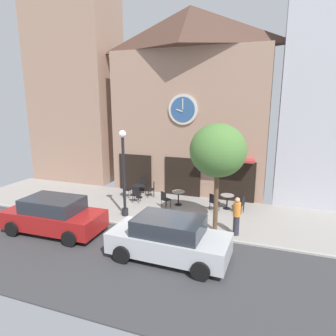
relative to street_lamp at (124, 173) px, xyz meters
name	(u,v)px	position (x,y,z in m)	size (l,w,h in m)	color
ground_plane	(161,234)	(2.41, -1.31, -2.18)	(24.97, 10.80, 0.13)	gray
clock_building	(189,100)	(1.74, 5.23, 3.46)	(9.34, 3.56, 10.84)	#9E7A66
neighbor_building_left	(75,71)	(-6.74, 5.84, 5.48)	(5.91, 3.50, 15.27)	#9E7A66
street_lamp	(124,173)	(0.00, 0.00, 0.00)	(0.36, 0.36, 4.24)	black
street_tree	(218,151)	(4.55, -0.22, 1.39)	(2.37, 2.13, 4.69)	brown
cafe_table_leftmost	(139,189)	(-0.53, 2.74, -1.62)	(0.70, 0.70, 0.75)	black
cafe_table_near_door	(178,195)	(2.04, 2.32, -1.61)	(0.70, 0.70, 0.77)	black
cafe_table_near_curb	(227,199)	(4.64, 2.64, -1.62)	(0.71, 0.71, 0.76)	black
cafe_chair_under_awning	(165,198)	(1.50, 1.65, -1.62)	(0.54, 0.54, 0.90)	black
cafe_chair_corner	(213,201)	(4.01, 2.12, -1.62)	(0.56, 0.56, 0.90)	black
cafe_chair_curbside	(152,188)	(0.15, 3.17, -1.62)	(0.51, 0.51, 0.90)	black
cafe_chair_near_tree	(136,193)	(-0.30, 1.90, -1.62)	(0.46, 0.46, 0.90)	black
cafe_chair_left_end	(126,188)	(-1.32, 2.59, -1.62)	(0.45, 0.45, 0.90)	black
cafe_chair_right_end	(241,203)	(5.39, 2.25, -1.62)	(0.50, 0.50, 0.90)	black
cafe_chair_near_lamp	(143,185)	(-0.63, 3.55, -1.62)	(0.51, 0.51, 0.90)	black
cafe_chair_by_entrance	(242,199)	(5.39, 2.86, -1.62)	(0.42, 0.42, 0.90)	black
pedestrian_orange	(237,216)	(5.47, -0.37, -1.29)	(0.40, 0.40, 1.67)	#2D2D38
parked_car_red	(54,215)	(-1.98, -2.71, -1.39)	(4.34, 2.10, 1.55)	maroon
parked_car_silver	(169,238)	(3.41, -3.10, -1.39)	(4.35, 2.11, 1.55)	#B7BABF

